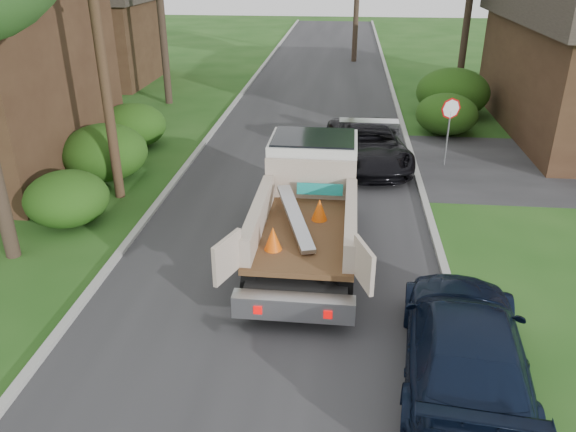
% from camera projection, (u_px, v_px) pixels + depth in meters
% --- Properties ---
extents(ground, '(120.00, 120.00, 0.00)m').
position_uv_depth(ground, '(271.00, 292.00, 12.88)').
color(ground, '#1D4914').
rests_on(ground, ground).
extents(road, '(8.00, 90.00, 0.02)m').
position_uv_depth(road, '(304.00, 151.00, 21.87)').
color(road, '#28282B').
rests_on(road, ground).
extents(curb_left, '(0.20, 90.00, 0.12)m').
position_uv_depth(curb_left, '(201.00, 147.00, 22.23)').
color(curb_left, '#9E9E99').
rests_on(curb_left, ground).
extents(curb_right, '(0.20, 90.00, 0.12)m').
position_uv_depth(curb_right, '(411.00, 154.00, 21.47)').
color(curb_right, '#9E9E99').
rests_on(curb_right, ground).
extents(stop_sign, '(0.71, 0.32, 2.48)m').
position_uv_depth(stop_sign, '(450.00, 118.00, 19.74)').
color(stop_sign, slate).
rests_on(stop_sign, ground).
extents(utility_pole, '(2.42, 1.25, 10.00)m').
position_uv_depth(utility_pole, '(97.00, 27.00, 15.65)').
color(utility_pole, '#382619').
rests_on(utility_pole, ground).
extents(house_left_far, '(7.56, 7.56, 6.00)m').
position_uv_depth(house_left_far, '(89.00, 28.00, 32.60)').
color(house_left_far, '#3A2417').
rests_on(house_left_far, ground).
extents(hedge_left_a, '(2.34, 2.34, 1.53)m').
position_uv_depth(hedge_left_a, '(67.00, 198.00, 15.82)').
color(hedge_left_a, '#1B430F').
rests_on(hedge_left_a, ground).
extents(hedge_left_b, '(2.86, 2.86, 1.87)m').
position_uv_depth(hedge_left_b, '(105.00, 152.00, 18.93)').
color(hedge_left_b, '#1B430F').
rests_on(hedge_left_b, ground).
extents(hedge_left_c, '(2.60, 2.60, 1.70)m').
position_uv_depth(hedge_left_c, '(133.00, 125.00, 22.14)').
color(hedge_left_c, '#1B430F').
rests_on(hedge_left_c, ground).
extents(hedge_right_a, '(2.60, 2.60, 1.70)m').
position_uv_depth(hedge_right_a, '(447.00, 114.00, 23.67)').
color(hedge_right_a, '#1B430F').
rests_on(hedge_right_a, ground).
extents(hedge_right_b, '(3.38, 3.38, 2.21)m').
position_uv_depth(hedge_right_b, '(453.00, 92.00, 26.20)').
color(hedge_right_b, '#1B430F').
rests_on(hedge_right_b, ground).
extents(flatbed_truck, '(3.11, 6.65, 2.51)m').
position_uv_depth(flatbed_truck, '(310.00, 193.00, 14.67)').
color(flatbed_truck, black).
rests_on(flatbed_truck, ground).
extents(black_pickup, '(3.30, 5.74, 1.51)m').
position_uv_depth(black_pickup, '(368.00, 144.00, 20.27)').
color(black_pickup, black).
rests_on(black_pickup, ground).
extents(navy_suv, '(2.70, 5.47, 1.53)m').
position_uv_depth(navy_suv, '(464.00, 344.00, 9.96)').
color(navy_suv, black).
rests_on(navy_suv, ground).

